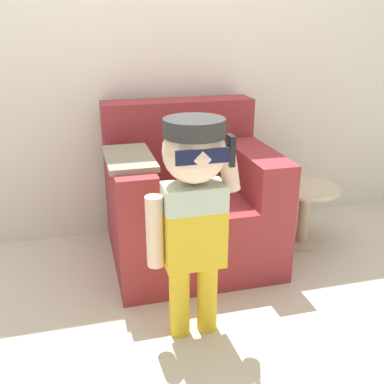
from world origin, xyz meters
name	(u,v)px	position (x,y,z in m)	size (l,w,h in m)	color
ground_plane	(167,264)	(0.00, 0.00, 0.00)	(10.00, 10.00, 0.00)	beige
wall_back	(144,39)	(0.00, 0.58, 1.30)	(10.00, 0.05, 2.60)	silver
armchair	(189,202)	(0.17, 0.11, 0.36)	(0.98, 0.88, 0.94)	maroon
person_child	(193,198)	(-0.01, -0.64, 0.69)	(0.43, 0.32, 1.04)	gold
side_table	(304,209)	(0.94, 0.06, 0.25)	(0.43, 0.43, 0.40)	beige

